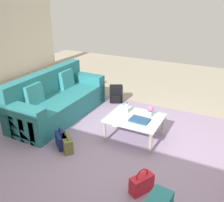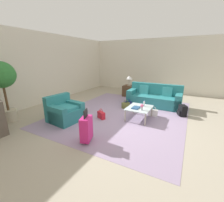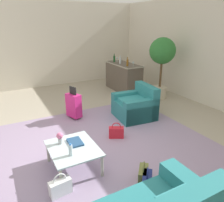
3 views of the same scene
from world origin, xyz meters
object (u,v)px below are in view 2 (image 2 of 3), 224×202
Objects in this scene: potted_ficus at (2,81)px; handbag_red at (101,115)px; coffee_table_book at (136,108)px; suitcase_magenta at (86,128)px; handbag_olive at (126,105)px; handbag_white at (153,113)px; side_table at (129,91)px; table_lamp at (129,78)px; water_bottle at (144,104)px; coffee_table at (139,109)px; armchair at (64,112)px; backpack_black at (182,111)px; couch at (154,98)px; handbag_navy at (128,104)px; flower_vase at (142,106)px.

handbag_red is at bearing -57.50° from potted_ficus.
coffee_table_book is 1.98m from suitcase_magenta.
handbag_white is (-0.35, -1.22, 0.00)m from handbag_olive.
handbag_white is at bearing -141.09° from side_table.
table_lamp reaches higher than suitcase_magenta.
water_bottle is 1.20m from handbag_olive.
coffee_table_book reaches higher than coffee_table.
armchair is 1.25m from handbag_red.
coffee_table_book is 1.21m from handbag_red.
potted_ficus reaches higher than handbag_olive.
backpack_black is at bearing -57.37° from potted_ficus.
table_lamp reaches higher than side_table.
table_lamp is at bearing 31.61° from water_bottle.
suitcase_magenta is 2.37× the size of handbag_red.
couch is 6.20× the size of handbag_red.
table_lamp is at bearing 0.00° from side_table.
water_bottle is at bearing -130.87° from handbag_navy.
potted_ficus is at bearing 137.71° from handbag_navy.
handbag_olive is at bearing 45.35° from coffee_table.
flower_vase is 0.57× the size of handbag_red.
couch is 1.80m from coffee_table.
handbag_navy is (-1.82, -0.70, -0.86)m from table_lamp.
side_table reaches higher than handbag_white.
potted_ficus is (-5.00, 2.20, 0.36)m from table_lamp.
flower_vase is 0.57× the size of handbag_white.
side_table reaches higher than handbag_navy.
suitcase_magenta is 2.37× the size of handbag_white.
couch is at bearing -27.91° from handbag_red.
backpack_black is at bearing -57.25° from handbag_red.
flower_vase reaches higher than handbag_red.
handbag_navy is at bearing 38.44° from flower_vase.
water_bottle is (0.20, -0.10, 0.14)m from coffee_table.
armchair is 2.84× the size of handbag_olive.
coffee_table is at bearing 127.63° from backpack_black.
table_lamp is 2.24m from handbag_olive.
suitcase_magenta is (-2.00, 0.70, -0.01)m from coffee_table.
water_bottle is 0.35× the size of side_table.
armchair is 4.15m from backpack_black.
handbag_red is (1.42, 0.46, -0.23)m from suitcase_magenta.
water_bottle is 0.57× the size of handbag_white.
flower_vase is 0.84m from handbag_white.
table_lamp is 1.30× the size of backpack_black.
armchair is 3.10m from handbag_white.
flower_vase is 1.70m from backpack_black.
table_lamp is (4.09, -0.67, 0.70)m from armchair.
backpack_black is at bearing -43.20° from flower_vase.
coffee_table is 1.29m from handbag_navy.
water_bottle is at bearing 135.67° from handbag_white.
handbag_navy is (1.10, 0.72, -0.30)m from coffee_table_book.
suitcase_magenta is (-1.88, 0.62, -0.07)m from coffee_table_book.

